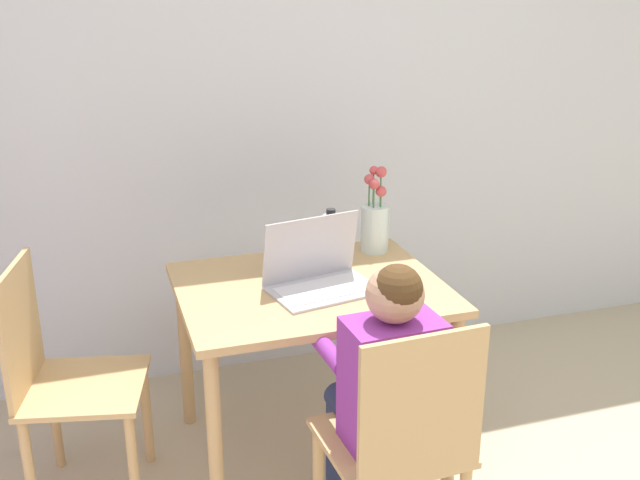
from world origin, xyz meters
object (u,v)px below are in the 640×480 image
Objects in this scene: flower_vase at (375,222)px; water_bottle at (331,240)px; chair_occupied at (400,447)px; laptop at (319,272)px; person_seated at (384,375)px; chair_spare at (64,381)px.

flower_vase reaches higher than water_bottle.
flower_vase is (0.30, 0.97, 0.37)m from chair_occupied.
water_bottle reaches higher than chair_occupied.
laptop is at bearing -138.53° from flower_vase.
flower_vase is at bearing -112.52° from person_seated.
water_bottle is (0.10, 0.17, 0.05)m from laptop.
person_seated is at bearing -90.00° from chair_occupied.
chair_occupied is 2.51× the size of flower_vase.
person_seated is 2.44× the size of laptop.
person_seated is at bearing -109.01° from chair_spare.
chair_spare is (-0.95, 0.70, 0.00)m from chair_occupied.
chair_spare is 3.72× the size of water_bottle.
person_seated is (-0.01, 0.12, 0.18)m from chair_occupied.
person_seated is (0.94, -0.58, 0.18)m from chair_spare.
chair_occupied is 0.92m from water_bottle.
chair_spare is 2.12× the size of laptop.
flower_vase is at bearing -65.23° from chair_spare.
laptop is 1.75× the size of water_bottle.
chair_spare is 0.96m from laptop.
water_bottle is at bearing 48.00° from laptop.
water_bottle is (0.07, 0.85, 0.36)m from chair_occupied.
laptop is at bearing -121.19° from water_bottle.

